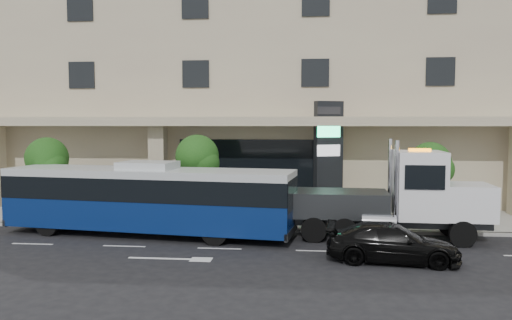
{
  "coord_description": "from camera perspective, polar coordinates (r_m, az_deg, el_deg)",
  "views": [
    {
      "loc": [
        3.42,
        -21.22,
        5.08
      ],
      "look_at": [
        1.16,
        2.0,
        3.37
      ],
      "focal_mm": 35.0,
      "sensor_mm": 36.0,
      "label": 1
    }
  ],
  "objects": [
    {
      "name": "tree_right",
      "position": [
        25.64,
        19.33,
        -0.63
      ],
      "size": [
        2.1,
        2.0,
        4.04
      ],
      "color": "#422B19",
      "rests_on": "sidewalk"
    },
    {
      "name": "tow_truck",
      "position": [
        22.7,
        15.96,
        -4.27
      ],
      "size": [
        9.66,
        2.73,
        4.39
      ],
      "rotation": [
        0.0,
        0.0,
        -0.04
      ],
      "color": "#2D3033",
      "rests_on": "ground"
    },
    {
      "name": "convention_center",
      "position": [
        37.13,
        0.24,
        11.75
      ],
      "size": [
        60.0,
        17.6,
        20.0
      ],
      "color": "tan",
      "rests_on": "ground"
    },
    {
      "name": "city_bus",
      "position": [
        23.23,
        -12.21,
        -4.25
      ],
      "size": [
        13.52,
        4.5,
        3.36
      ],
      "rotation": [
        0.0,
        0.0,
        -0.13
      ],
      "color": "black",
      "rests_on": "ground"
    },
    {
      "name": "curb",
      "position": [
        24.0,
        -2.77,
        -7.86
      ],
      "size": [
        120.0,
        0.3,
        0.15
      ],
      "primitive_type": "cube",
      "color": "gray",
      "rests_on": "ground"
    },
    {
      "name": "sidewalk",
      "position": [
        26.92,
        -1.84,
        -6.54
      ],
      "size": [
        120.0,
        6.0,
        0.15
      ],
      "primitive_type": "cube",
      "color": "gray",
      "rests_on": "ground"
    },
    {
      "name": "tree_mid",
      "position": [
        25.46,
        -6.68,
        0.05
      ],
      "size": [
        2.28,
        2.2,
        4.38
      ],
      "color": "#422B19",
      "rests_on": "sidewalk"
    },
    {
      "name": "black_sedan",
      "position": [
        19.25,
        15.31,
        -9.13
      ],
      "size": [
        4.98,
        2.45,
        1.39
      ],
      "primitive_type": "imported",
      "rotation": [
        0.0,
        0.0,
        1.47
      ],
      "color": "black",
      "rests_on": "ground"
    },
    {
      "name": "tree_left",
      "position": [
        28.27,
        -22.73,
        -0.14
      ],
      "size": [
        2.27,
        2.2,
        4.22
      ],
      "color": "#422B19",
      "rests_on": "sidewalk"
    },
    {
      "name": "signage_pylon",
      "position": [
        27.47,
        8.26,
        0.36
      ],
      "size": [
        1.61,
        1.11,
        6.14
      ],
      "rotation": [
        0.0,
        0.0,
        0.4
      ],
      "color": "black",
      "rests_on": "sidewalk"
    },
    {
      "name": "ground",
      "position": [
        22.09,
        -3.53,
        -9.12
      ],
      "size": [
        120.0,
        120.0,
        0.0
      ],
      "primitive_type": "plane",
      "color": "black",
      "rests_on": "ground"
    }
  ]
}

